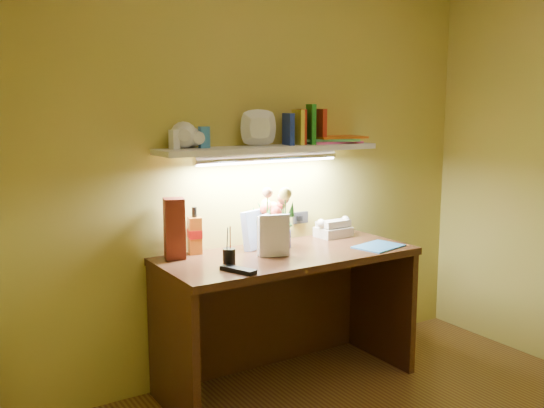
{
  "coord_description": "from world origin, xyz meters",
  "views": [
    {
      "loc": [
        -1.76,
        -1.45,
        1.53
      ],
      "look_at": [
        -0.01,
        1.35,
        1.0
      ],
      "focal_mm": 40.0,
      "sensor_mm": 36.0,
      "label": 1
    }
  ],
  "objects_px": {
    "desk": "(288,319)",
    "telephone": "(333,227)",
    "desk_clock": "(338,227)",
    "flower_bouquet": "(274,218)",
    "whisky_bottle": "(195,231)"
  },
  "relations": [
    {
      "from": "desk",
      "to": "telephone",
      "type": "relative_size",
      "value": 7.11
    },
    {
      "from": "telephone",
      "to": "desk_clock",
      "type": "height_order",
      "value": "telephone"
    },
    {
      "from": "desk",
      "to": "flower_bouquet",
      "type": "distance_m",
      "value": 0.56
    },
    {
      "from": "desk",
      "to": "whisky_bottle",
      "type": "bearing_deg",
      "value": 150.56
    },
    {
      "from": "desk",
      "to": "desk_clock",
      "type": "bearing_deg",
      "value": 24.86
    },
    {
      "from": "desk_clock",
      "to": "desk",
      "type": "bearing_deg",
      "value": -154.35
    },
    {
      "from": "desk",
      "to": "telephone",
      "type": "height_order",
      "value": "telephone"
    },
    {
      "from": "whisky_bottle",
      "to": "desk",
      "type": "bearing_deg",
      "value": -29.44
    },
    {
      "from": "desk",
      "to": "telephone",
      "type": "distance_m",
      "value": 0.66
    },
    {
      "from": "desk",
      "to": "whisky_bottle",
      "type": "distance_m",
      "value": 0.71
    },
    {
      "from": "desk",
      "to": "flower_bouquet",
      "type": "relative_size",
      "value": 4.23
    },
    {
      "from": "telephone",
      "to": "whisky_bottle",
      "type": "height_order",
      "value": "whisky_bottle"
    },
    {
      "from": "desk_clock",
      "to": "whisky_bottle",
      "type": "bearing_deg",
      "value": -178.84
    },
    {
      "from": "flower_bouquet",
      "to": "desk_clock",
      "type": "height_order",
      "value": "flower_bouquet"
    },
    {
      "from": "desk",
      "to": "telephone",
      "type": "xyz_separation_m",
      "value": [
        0.46,
        0.19,
        0.43
      ]
    }
  ]
}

